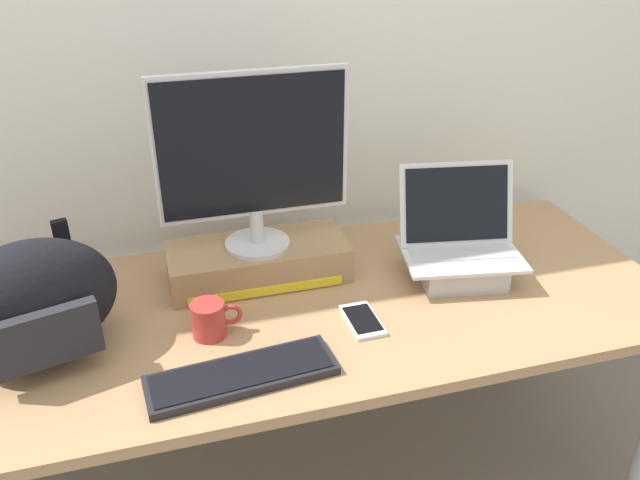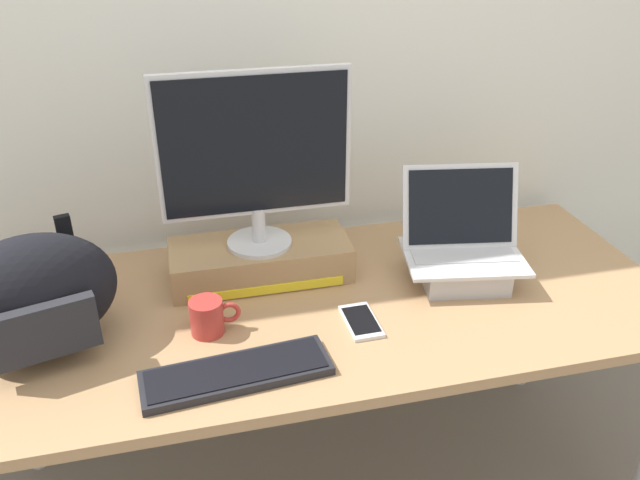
# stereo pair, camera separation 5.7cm
# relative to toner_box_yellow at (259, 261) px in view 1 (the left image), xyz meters

# --- Properties ---
(back_wall) EXTENTS (7.00, 0.10, 2.60)m
(back_wall) POSITION_rel_toner_box_yellow_xyz_m (0.13, 0.33, 0.53)
(back_wall) COLOR silver
(back_wall) RESTS_ON ground
(desk) EXTENTS (1.86, 0.77, 0.72)m
(desk) POSITION_rel_toner_box_yellow_xyz_m (0.13, -0.16, -0.11)
(desk) COLOR #A87F56
(desk) RESTS_ON ground
(toner_box_yellow) EXTENTS (0.49, 0.21, 0.10)m
(toner_box_yellow) POSITION_rel_toner_box_yellow_xyz_m (0.00, 0.00, 0.00)
(toner_box_yellow) COLOR #9E7A51
(toner_box_yellow) RESTS_ON desk
(desktop_monitor) EXTENTS (0.49, 0.17, 0.47)m
(desktop_monitor) POSITION_rel_toner_box_yellow_xyz_m (-0.00, -0.00, 0.31)
(desktop_monitor) COLOR silver
(desktop_monitor) RESTS_ON toner_box_yellow
(open_laptop) EXTENTS (0.35, 0.28, 0.30)m
(open_laptop) POSITION_rel_toner_box_yellow_xyz_m (0.53, -0.14, 0.01)
(open_laptop) COLOR #ADADB2
(open_laptop) RESTS_ON desk
(external_keyboard) EXTENTS (0.43, 0.16, 0.02)m
(external_keyboard) POSITION_rel_toner_box_yellow_xyz_m (-0.12, -0.41, -0.04)
(external_keyboard) COLOR black
(external_keyboard) RESTS_ON desk
(messenger_backpack) EXTENTS (0.41, 0.32, 0.28)m
(messenger_backpack) POSITION_rel_toner_box_yellow_xyz_m (-0.54, -0.19, 0.09)
(messenger_backpack) COLOR black
(messenger_backpack) RESTS_ON desk
(coffee_mug) EXTENTS (0.12, 0.08, 0.09)m
(coffee_mug) POSITION_rel_toner_box_yellow_xyz_m (-0.16, -0.23, -0.00)
(coffee_mug) COLOR #B2332D
(coffee_mug) RESTS_ON desk
(cell_phone) EXTENTS (0.08, 0.15, 0.01)m
(cell_phone) POSITION_rel_toner_box_yellow_xyz_m (0.20, -0.28, -0.04)
(cell_phone) COLOR silver
(cell_phone) RESTS_ON desk
(plush_toy) EXTENTS (0.09, 0.09, 0.09)m
(plush_toy) POSITION_rel_toner_box_yellow_xyz_m (-0.46, 0.03, -0.00)
(plush_toy) COLOR #CC7099
(plush_toy) RESTS_ON desk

